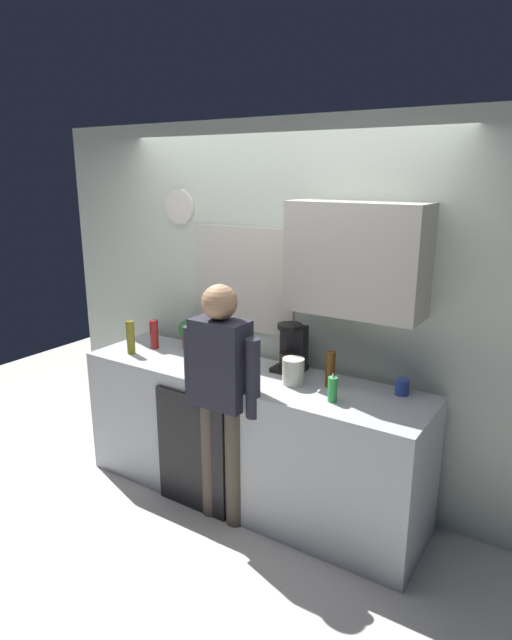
{
  "coord_description": "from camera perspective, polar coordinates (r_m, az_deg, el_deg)",
  "views": [
    {
      "loc": [
        1.91,
        -2.53,
        2.25
      ],
      "look_at": [
        0.1,
        0.25,
        1.34
      ],
      "focal_mm": 30.4,
      "sensor_mm": 36.0,
      "label": 1
    }
  ],
  "objects": [
    {
      "name": "ground_plane",
      "position": [
        3.89,
        -3.44,
        -19.99
      ],
      "size": [
        8.0,
        8.0,
        0.0
      ],
      "primitive_type": "plane",
      "color": "silver"
    },
    {
      "name": "kitchen_counter",
      "position": [
        3.85,
        -0.85,
        -12.14
      ],
      "size": [
        2.47,
        0.64,
        0.94
      ],
      "primitive_type": "cube",
      "color": "#B2B7BC",
      "rests_on": "ground_plane"
    },
    {
      "name": "dishwasher_panel",
      "position": [
        3.77,
        -6.92,
        -13.71
      ],
      "size": [
        0.56,
        0.02,
        0.85
      ],
      "primitive_type": "cube",
      "color": "black",
      "rests_on": "ground_plane"
    },
    {
      "name": "back_wall_assembly",
      "position": [
        3.81,
        3.5,
        2.0
      ],
      "size": [
        4.07,
        0.42,
        2.6
      ],
      "color": "silver",
      "rests_on": "ground_plane"
    },
    {
      "name": "coffee_maker",
      "position": [
        3.68,
        3.76,
        -3.08
      ],
      "size": [
        0.2,
        0.2,
        0.33
      ],
      "color": "black",
      "rests_on": "kitchen_counter"
    },
    {
      "name": "bottle_olive_oil",
      "position": [
        4.11,
        -13.06,
        -1.8
      ],
      "size": [
        0.06,
        0.06,
        0.25
      ],
      "primitive_type": "cylinder",
      "color": "olive",
      "rests_on": "kitchen_counter"
    },
    {
      "name": "bottle_dark_sauce",
      "position": [
        4.05,
        -5.94,
        -2.22
      ],
      "size": [
        0.06,
        0.06,
        0.18
      ],
      "primitive_type": "cylinder",
      "color": "black",
      "rests_on": "kitchen_counter"
    },
    {
      "name": "bottle_red_vinegar",
      "position": [
        4.2,
        -10.67,
        -1.5
      ],
      "size": [
        0.06,
        0.06,
        0.22
      ],
      "primitive_type": "cylinder",
      "color": "maroon",
      "rests_on": "kitchen_counter"
    },
    {
      "name": "bottle_amber_beer",
      "position": [
        3.43,
        7.83,
        -5.16
      ],
      "size": [
        0.06,
        0.06,
        0.23
      ],
      "primitive_type": "cylinder",
      "color": "brown",
      "rests_on": "kitchen_counter"
    },
    {
      "name": "cup_blue_mug",
      "position": [
        3.42,
        15.13,
        -6.8
      ],
      "size": [
        0.08,
        0.08,
        0.1
      ],
      "primitive_type": "cylinder",
      "color": "#3351B2",
      "rests_on": "kitchen_counter"
    },
    {
      "name": "mixing_bowl",
      "position": [
        3.48,
        -2.4,
        -6.06
      ],
      "size": [
        0.22,
        0.22,
        0.08
      ],
      "primitive_type": "cylinder",
      "color": "orange",
      "rests_on": "kitchen_counter"
    },
    {
      "name": "potted_plant",
      "position": [
        4.15,
        -7.12,
        -1.24
      ],
      "size": [
        0.15,
        0.15,
        0.23
      ],
      "color": "#9E5638",
      "rests_on": "kitchen_counter"
    },
    {
      "name": "dish_soap",
      "position": [
        3.23,
        8.06,
        -7.19
      ],
      "size": [
        0.06,
        0.06,
        0.18
      ],
      "color": "green",
      "rests_on": "kitchen_counter"
    },
    {
      "name": "storage_canister",
      "position": [
        3.46,
        3.94,
        -5.41
      ],
      "size": [
        0.14,
        0.14,
        0.17
      ],
      "primitive_type": "cylinder",
      "color": "silver",
      "rests_on": "kitchen_counter"
    },
    {
      "name": "person_at_sink",
      "position": [
        3.43,
        -3.7,
        -6.96
      ],
      "size": [
        0.57,
        0.22,
        1.6
      ],
      "rotation": [
        0.0,
        0.0,
        0.0
      ],
      "color": "brown",
      "rests_on": "ground_plane"
    }
  ]
}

